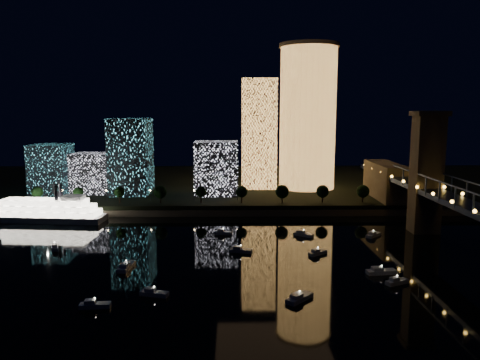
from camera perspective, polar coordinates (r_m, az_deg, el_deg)
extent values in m
plane|color=black|center=(148.07, 4.85, -11.40)|extent=(520.00, 520.00, 0.00)
cube|color=black|center=(302.61, 1.82, -0.54)|extent=(420.00, 160.00, 5.00)
cube|color=#6B5E4C|center=(226.27, 2.77, -3.93)|extent=(420.00, 6.00, 3.00)
cylinder|color=#F9A94F|center=(274.54, 8.24, 7.38)|extent=(32.00, 32.00, 80.25)
cylinder|color=#6B5E4C|center=(276.80, 8.43, 15.92)|extent=(34.00, 34.00, 2.00)
cube|color=#F9A94F|center=(274.10, 2.31, 5.65)|extent=(19.81, 19.81, 63.02)
cube|color=white|center=(252.76, -2.89, 1.49)|extent=(23.26, 19.68, 28.62)
cube|color=#5BE3F7|center=(262.06, -13.14, 2.86)|extent=(20.40, 26.52, 40.81)
cube|color=white|center=(270.66, -17.40, 0.84)|extent=(21.78, 19.80, 21.78)
cube|color=#5BE3F7|center=(274.62, -22.00, 1.26)|extent=(19.22, 21.14, 26.90)
cube|color=#6B5E4C|center=(206.23, 21.76, 0.58)|extent=(11.00, 9.00, 48.00)
cube|color=#6B5E4C|center=(204.52, 22.15, 7.53)|extent=(13.00, 11.00, 2.00)
cube|color=#162249|center=(159.27, 26.99, -1.58)|extent=(0.50, 150.00, 0.50)
cube|color=#6B5E4C|center=(254.35, 17.30, -0.63)|extent=(12.00, 40.00, 23.00)
cube|color=#162249|center=(170.37, 25.04, -2.04)|extent=(0.50, 0.50, 7.00)
cube|color=#162249|center=(191.89, 21.93, -0.74)|extent=(0.50, 0.50, 7.00)
cube|color=#162249|center=(213.94, 19.46, 0.30)|extent=(0.50, 0.50, 7.00)
sphere|color=#FDAD37|center=(159.96, 26.71, -3.42)|extent=(1.20, 1.20, 1.20)
sphere|color=#FDAD37|center=(200.17, 20.78, -0.81)|extent=(1.20, 1.20, 1.20)
sphere|color=#FDAD37|center=(242.08, 16.88, 0.93)|extent=(1.20, 1.20, 1.20)
cube|color=silver|center=(232.34, -22.61, -4.30)|extent=(55.10, 17.43, 2.71)
cube|color=white|center=(231.81, -22.65, -3.67)|extent=(50.50, 15.88, 2.48)
cube|color=white|center=(231.32, -22.68, -3.07)|extent=(45.90, 14.34, 2.48)
cube|color=white|center=(230.86, -22.72, -2.47)|extent=(39.05, 12.58, 2.48)
cube|color=silver|center=(224.64, -19.67, -2.04)|extent=(9.62, 7.59, 2.03)
cylinder|color=black|center=(225.06, -21.51, -1.47)|extent=(1.58, 1.58, 6.77)
cylinder|color=black|center=(229.07, -21.02, -1.28)|extent=(1.58, 1.58, 6.77)
cube|color=silver|center=(191.49, 7.74, -6.61)|extent=(8.07, 6.82, 1.20)
cube|color=silver|center=(191.74, 7.43, -6.24)|extent=(3.52, 3.36, 1.00)
sphere|color=white|center=(190.98, 7.76, -6.03)|extent=(0.36, 0.36, 0.36)
cube|color=silver|center=(130.06, -17.25, -14.40)|extent=(7.97, 3.12, 1.20)
cube|color=silver|center=(129.88, -17.80, -13.93)|extent=(2.88, 2.24, 1.00)
sphere|color=white|center=(129.31, -17.29, -13.58)|extent=(0.36, 0.36, 0.36)
cube|color=silver|center=(168.61, 9.46, -8.76)|extent=(7.27, 6.26, 1.20)
cube|color=silver|center=(167.51, 9.21, -8.47)|extent=(3.19, 3.06, 1.00)
sphere|color=white|center=(168.03, 9.48, -8.11)|extent=(0.36, 0.36, 0.36)
cube|color=silver|center=(192.29, -2.05, -6.47)|extent=(7.36, 3.13, 1.20)
cube|color=silver|center=(192.15, -2.37, -6.14)|extent=(2.70, 2.14, 1.00)
sphere|color=white|center=(191.78, -2.05, -5.89)|extent=(0.36, 0.36, 0.36)
cube|color=silver|center=(156.98, -13.69, -10.21)|extent=(4.51, 10.28, 1.20)
cube|color=silver|center=(155.31, -13.89, -10.00)|extent=(3.04, 3.80, 1.00)
sphere|color=white|center=(156.35, -13.71, -9.52)|extent=(0.36, 0.36, 0.36)
cube|color=silver|center=(129.86, 7.27, -14.10)|extent=(8.29, 8.46, 1.20)
cube|color=silver|center=(128.43, 6.91, -13.83)|extent=(3.86, 3.88, 1.00)
sphere|color=white|center=(129.11, 7.28, -13.28)|extent=(0.36, 0.36, 0.36)
cube|color=silver|center=(168.88, 0.07, -8.61)|extent=(8.41, 4.44, 1.20)
cube|color=silver|center=(168.82, -0.33, -8.22)|extent=(3.23, 2.71, 1.00)
sphere|color=white|center=(168.30, 0.07, -7.96)|extent=(0.36, 0.36, 0.36)
cube|color=silver|center=(154.31, 16.84, -10.67)|extent=(9.49, 4.08, 1.20)
cube|color=silver|center=(153.40, 16.38, -10.34)|extent=(3.49, 2.78, 1.00)
sphere|color=white|center=(153.67, 16.87, -9.97)|extent=(0.36, 0.36, 0.36)
cube|color=silver|center=(185.38, -21.65, -7.66)|extent=(4.82, 7.46, 1.20)
cube|color=silver|center=(184.05, -21.66, -7.42)|extent=(2.66, 3.01, 1.00)
sphere|color=white|center=(184.85, -21.69, -7.06)|extent=(0.36, 0.36, 0.36)
cube|color=silver|center=(147.18, 18.59, -11.71)|extent=(7.40, 5.08, 1.20)
cube|color=silver|center=(146.10, 18.31, -11.39)|extent=(3.04, 2.73, 1.00)
sphere|color=white|center=(146.51, 18.63, -10.98)|extent=(0.36, 0.36, 0.36)
cube|color=silver|center=(196.52, 15.96, -6.47)|extent=(7.53, 7.66, 1.20)
cube|color=silver|center=(195.19, 15.80, -6.23)|extent=(3.50, 3.52, 1.00)
sphere|color=white|center=(196.02, 15.98, -5.90)|extent=(0.36, 0.36, 0.36)
cube|color=silver|center=(133.86, -10.41, -13.46)|extent=(8.22, 4.51, 1.20)
cube|color=silver|center=(133.93, -10.89, -12.96)|extent=(3.19, 2.70, 1.00)
sphere|color=white|center=(133.12, -10.43, -12.67)|extent=(0.36, 0.36, 0.36)
cylinder|color=black|center=(249.54, -23.43, -2.17)|extent=(0.70, 0.70, 4.00)
sphere|color=black|center=(248.95, -23.48, -1.38)|extent=(5.70, 5.70, 5.70)
cylinder|color=black|center=(242.59, -19.06, -2.22)|extent=(0.70, 0.70, 4.00)
sphere|color=black|center=(241.99, -19.10, -1.41)|extent=(5.03, 5.03, 5.03)
cylinder|color=black|center=(237.14, -14.46, -2.26)|extent=(0.70, 0.70, 4.00)
sphere|color=black|center=(236.52, -14.49, -1.43)|extent=(5.15, 5.15, 5.15)
cylinder|color=black|center=(233.27, -9.68, -2.29)|extent=(0.70, 0.70, 4.00)
sphere|color=black|center=(232.64, -9.70, -1.44)|extent=(6.43, 6.43, 6.43)
cylinder|color=black|center=(231.08, -4.76, -2.30)|extent=(0.70, 0.70, 4.00)
sphere|color=black|center=(230.45, -4.78, -1.44)|extent=(5.43, 5.43, 5.43)
cylinder|color=black|center=(230.61, 0.20, -2.29)|extent=(0.70, 0.70, 4.00)
sphere|color=black|center=(229.97, 0.20, -1.43)|extent=(5.76, 5.76, 5.76)
cylinder|color=black|center=(231.87, 5.15, -2.27)|extent=(0.70, 0.70, 4.00)
sphere|color=black|center=(231.23, 5.17, -1.41)|extent=(6.76, 6.76, 6.76)
cylinder|color=black|center=(234.83, 10.02, -2.22)|extent=(0.70, 0.70, 4.00)
sphere|color=black|center=(234.20, 10.04, -1.38)|extent=(6.32, 6.32, 6.32)
cylinder|color=black|center=(239.43, 14.72, -2.17)|extent=(0.70, 0.70, 4.00)
sphere|color=black|center=(238.82, 14.76, -1.35)|extent=(6.31, 6.31, 6.31)
cylinder|color=black|center=(251.34, -20.81, -1.83)|extent=(0.24, 0.24, 5.00)
sphere|color=#FFCC7F|center=(250.87, -20.85, -1.20)|extent=(0.70, 0.70, 0.70)
cylinder|color=black|center=(244.73, -15.96, -1.87)|extent=(0.24, 0.24, 5.00)
sphere|color=#FFCC7F|center=(244.26, -15.99, -1.22)|extent=(0.70, 0.70, 0.70)
cylinder|color=black|center=(239.97, -10.88, -1.90)|extent=(0.24, 0.24, 5.00)
sphere|color=#FFCC7F|center=(239.49, -10.90, -1.24)|extent=(0.70, 0.70, 0.70)
cylinder|color=black|center=(237.16, -5.64, -1.90)|extent=(0.24, 0.24, 5.00)
sphere|color=#FFCC7F|center=(236.67, -5.65, -1.24)|extent=(0.70, 0.70, 0.70)
cylinder|color=black|center=(236.38, -0.31, -1.90)|extent=(0.24, 0.24, 5.00)
sphere|color=#FFCC7F|center=(235.89, -0.31, -1.23)|extent=(0.70, 0.70, 0.70)
cylinder|color=black|center=(237.64, 5.00, -1.87)|extent=(0.24, 0.24, 5.00)
sphere|color=#FFCC7F|center=(237.15, 5.01, -1.21)|extent=(0.70, 0.70, 0.70)
cylinder|color=black|center=(240.91, 10.22, -1.84)|extent=(0.24, 0.24, 5.00)
sphere|color=#FFCC7F|center=(240.42, 10.24, -1.18)|extent=(0.70, 0.70, 0.70)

